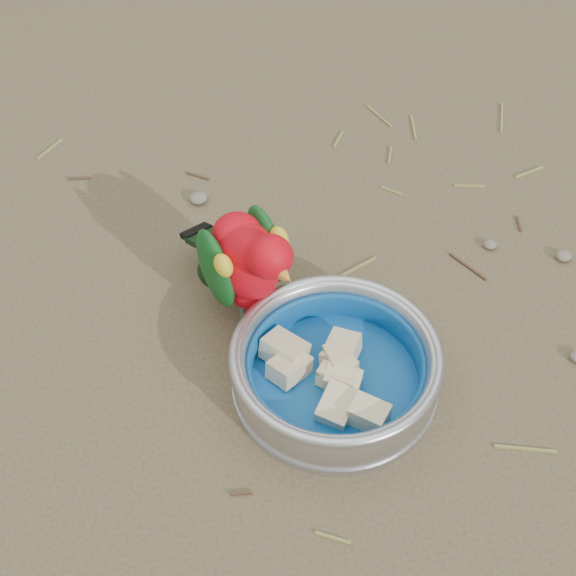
{
  "coord_description": "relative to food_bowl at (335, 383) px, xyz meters",
  "views": [
    {
      "loc": [
        -0.13,
        -0.58,
        0.77
      ],
      "look_at": [
        -0.04,
        0.04,
        0.08
      ],
      "focal_mm": 55.0,
      "sensor_mm": 36.0,
      "label": 1
    }
  ],
  "objects": [
    {
      "name": "bowl_wall",
      "position": [
        0.0,
        0.0,
        0.03
      ],
      "size": [
        0.22,
        0.22,
        0.04
      ],
      "primitive_type": null,
      "color": "#B2B2BA",
      "rests_on": "food_bowl"
    },
    {
      "name": "ground",
      "position": [
        -0.0,
        0.04,
        -0.01
      ],
      "size": [
        60.0,
        60.0,
        0.0
      ],
      "primitive_type": "plane",
      "color": "brown"
    },
    {
      "name": "food_bowl",
      "position": [
        0.0,
        0.0,
        0.0
      ],
      "size": [
        0.22,
        0.22,
        0.02
      ],
      "primitive_type": "cylinder",
      "color": "#B2B2BA",
      "rests_on": "ground"
    },
    {
      "name": "ground_debris",
      "position": [
        0.05,
        0.09,
        -0.01
      ],
      "size": [
        0.9,
        0.8,
        0.01
      ],
      "primitive_type": null,
      "color": "olive",
      "rests_on": "ground"
    },
    {
      "name": "lory_parrot",
      "position": [
        -0.08,
        0.12,
        0.07
      ],
      "size": [
        0.16,
        0.21,
        0.15
      ],
      "primitive_type": null,
      "rotation": [
        0.0,
        0.0,
        -2.66
      ],
      "color": "red",
      "rests_on": "ground"
    },
    {
      "name": "fruit_wedges",
      "position": [
        0.0,
        0.0,
        0.02
      ],
      "size": [
        0.13,
        0.13,
        0.03
      ],
      "primitive_type": null,
      "color": "beige",
      "rests_on": "food_bowl"
    }
  ]
}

